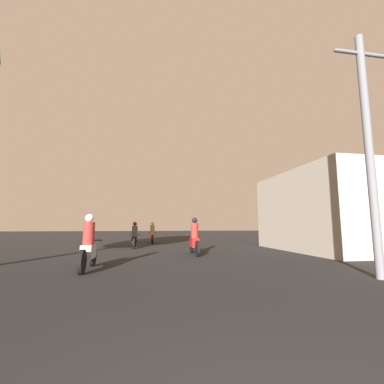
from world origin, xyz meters
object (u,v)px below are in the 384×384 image
at_px(building_right_near, 330,211).
at_px(utility_pole_near, 368,144).
at_px(motorcycle_red, 194,240).
at_px(motorcycle_black, 135,237).
at_px(motorcycle_silver, 88,247).
at_px(motorcycle_orange, 152,234).

height_order(building_right_near, utility_pole_near, utility_pole_near).
bearing_deg(building_right_near, motorcycle_red, -175.95).
xyz_separation_m(motorcycle_red, building_right_near, (7.25, 0.51, 1.35)).
bearing_deg(motorcycle_black, motorcycle_red, -58.33).
xyz_separation_m(motorcycle_silver, utility_pole_near, (7.22, -2.53, 2.70)).
bearing_deg(motorcycle_red, motorcycle_orange, 93.46).
height_order(motorcycle_orange, building_right_near, building_right_near).
xyz_separation_m(building_right_near, utility_pole_near, (-3.79, -6.39, 1.34)).
bearing_deg(motorcycle_red, utility_pole_near, -68.06).
height_order(motorcycle_red, building_right_near, building_right_near).
relative_size(motorcycle_red, utility_pole_near, 0.33).
bearing_deg(motorcycle_red, motorcycle_silver, -146.92).
height_order(motorcycle_black, building_right_near, building_right_near).
xyz_separation_m(motorcycle_red, utility_pole_near, (3.46, -5.87, 2.69)).
bearing_deg(utility_pole_near, motorcycle_orange, 110.48).
distance_m(motorcycle_silver, motorcycle_red, 5.03).
bearing_deg(motorcycle_red, motorcycle_black, 115.74).
height_order(motorcycle_silver, utility_pole_near, utility_pole_near).
distance_m(motorcycle_black, motorcycle_orange, 4.02).
xyz_separation_m(motorcycle_red, motorcycle_black, (-2.78, 4.07, -0.06)).
distance_m(motorcycle_silver, motorcycle_black, 7.48).
xyz_separation_m(motorcycle_black, motorcycle_orange, (1.09, 3.87, 0.02)).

